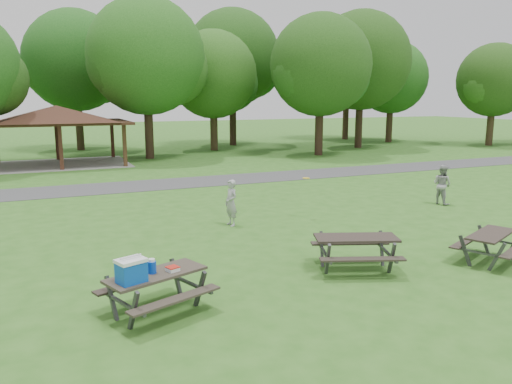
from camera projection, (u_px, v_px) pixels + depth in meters
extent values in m
plane|color=#2E641C|center=(285.00, 276.00, 12.03)|extent=(160.00, 160.00, 0.00)
cube|color=#3F3F41|center=(156.00, 185.00, 24.63)|extent=(120.00, 3.20, 0.02)
cube|color=#391D14|center=(61.00, 148.00, 29.38)|extent=(0.22, 0.22, 2.60)
cube|color=#351D13|center=(57.00, 141.00, 34.24)|extent=(0.22, 0.22, 2.60)
cube|color=#392414|center=(125.00, 146.00, 30.84)|extent=(0.22, 0.22, 2.60)
cube|color=#341C13|center=(112.00, 139.00, 35.70)|extent=(0.22, 0.22, 2.60)
cube|color=#362015|center=(57.00, 123.00, 31.55)|extent=(8.60, 6.60, 0.16)
pyramid|color=#341D15|center=(56.00, 113.00, 31.44)|extent=(7.01, 7.01, 1.00)
cube|color=gray|center=(60.00, 164.00, 32.05)|extent=(8.40, 6.40, 0.03)
cylinder|color=black|center=(149.00, 130.00, 34.94)|extent=(0.60, 0.60, 4.02)
sphere|color=#1C4F16|center=(146.00, 56.00, 34.01)|extent=(8.00, 8.00, 8.00)
sphere|color=#1E4C15|center=(171.00, 69.00, 35.14)|extent=(5.20, 5.20, 5.20)
sphere|color=#184313|center=(123.00, 64.00, 33.31)|extent=(4.80, 4.80, 4.80)
cylinder|color=#312216|center=(214.00, 129.00, 40.51)|extent=(0.60, 0.60, 3.43)
sphere|color=#204E16|center=(213.00, 74.00, 39.70)|extent=(7.00, 7.00, 7.00)
sphere|color=#164212|center=(230.00, 84.00, 40.73)|extent=(4.55, 4.55, 4.55)
sphere|color=#164614|center=(197.00, 81.00, 39.07)|extent=(4.20, 4.20, 4.20)
cylinder|color=black|center=(319.00, 130.00, 37.00)|extent=(0.60, 0.60, 3.78)
sphere|color=#1A4313|center=(321.00, 65.00, 36.13)|extent=(7.40, 7.40, 7.40)
sphere|color=#174E16|center=(337.00, 76.00, 37.19)|extent=(4.81, 4.81, 4.81)
sphere|color=#1B4714|center=(304.00, 72.00, 35.47)|extent=(4.44, 4.44, 4.44)
cylinder|color=black|center=(359.00, 123.00, 42.47)|extent=(0.60, 0.60, 4.20)
sphere|color=#1A3F12|center=(361.00, 60.00, 41.51)|extent=(8.20, 8.20, 8.20)
sphere|color=#174212|center=(377.00, 71.00, 42.66)|extent=(5.33, 5.33, 5.33)
sphere|color=#163E11|center=(346.00, 67.00, 40.80)|extent=(4.92, 4.92, 4.92)
cylinder|color=#302015|center=(389.00, 123.00, 48.05)|extent=(0.60, 0.60, 3.57)
sphere|color=#184C15|center=(392.00, 77.00, 47.24)|extent=(6.80, 6.80, 6.80)
sphere|color=#1D4313|center=(402.00, 85.00, 48.24)|extent=(4.42, 4.42, 4.42)
sphere|color=#1B4F16|center=(381.00, 83.00, 46.62)|extent=(4.08, 4.08, 4.08)
cylinder|color=#312316|center=(490.00, 127.00, 44.58)|extent=(0.60, 0.60, 3.36)
sphere|color=#1B3F12|center=(494.00, 80.00, 43.82)|extent=(6.40, 6.40, 6.40)
sphere|color=#134514|center=(502.00, 88.00, 44.78)|extent=(4.16, 4.16, 4.16)
sphere|color=#214F16|center=(485.00, 85.00, 43.23)|extent=(3.84, 3.84, 3.84)
cylinder|color=black|center=(79.00, 125.00, 40.55)|extent=(0.60, 0.60, 4.13)
sphere|color=#164814|center=(75.00, 61.00, 39.61)|extent=(8.00, 8.00, 8.00)
sphere|color=#154112|center=(99.00, 72.00, 40.74)|extent=(5.20, 5.20, 5.20)
sphere|color=#184814|center=(54.00, 68.00, 38.91)|extent=(4.80, 4.80, 4.80)
cylinder|color=black|center=(233.00, 120.00, 44.74)|extent=(0.60, 0.60, 4.55)
sphere|color=#184012|center=(232.00, 57.00, 43.73)|extent=(8.40, 8.40, 8.40)
sphere|color=#154915|center=(251.00, 68.00, 44.90)|extent=(5.46, 5.46, 5.46)
sphere|color=#184B15|center=(215.00, 64.00, 43.00)|extent=(5.04, 5.04, 5.04)
cylinder|color=#311E16|center=(346.00, 118.00, 51.24)|extent=(0.60, 0.60, 4.27)
sphere|color=#1A4413|center=(347.00, 67.00, 50.29)|extent=(8.00, 8.00, 8.00)
sphere|color=#184212|center=(360.00, 76.00, 51.41)|extent=(5.20, 5.20, 5.20)
sphere|color=#134313|center=(335.00, 73.00, 49.59)|extent=(4.80, 4.80, 4.80)
cube|color=#332C25|center=(156.00, 274.00, 9.85)|extent=(2.13, 1.42, 0.05)
cube|color=#2F2922|center=(176.00, 299.00, 9.45)|extent=(1.96, 0.95, 0.04)
cube|color=black|center=(139.00, 281.00, 10.37)|extent=(1.96, 0.95, 0.04)
cube|color=#3D3D3F|center=(134.00, 311.00, 9.12)|extent=(0.20, 0.41, 0.86)
cube|color=#434346|center=(112.00, 298.00, 9.70)|extent=(0.20, 0.41, 0.86)
cube|color=#3F3F42|center=(122.00, 303.00, 9.40)|extent=(0.62, 1.53, 0.05)
cube|color=#39393B|center=(200.00, 289.00, 10.15)|extent=(0.20, 0.41, 0.86)
cube|color=#3D3D40|center=(177.00, 279.00, 10.74)|extent=(0.20, 0.41, 0.86)
cube|color=#39393B|center=(188.00, 282.00, 10.44)|extent=(0.62, 1.53, 0.05)
cube|color=#0C4ABB|center=(131.00, 272.00, 9.33)|extent=(0.60, 0.52, 0.39)
cube|color=white|center=(131.00, 261.00, 9.28)|extent=(0.63, 0.55, 0.07)
cylinder|color=silver|center=(131.00, 257.00, 9.27)|extent=(0.42, 0.18, 0.03)
cylinder|color=#0C3EBA|center=(152.00, 267.00, 9.83)|extent=(0.22, 0.22, 0.24)
cylinder|color=white|center=(152.00, 260.00, 9.80)|extent=(0.16, 0.16, 0.05)
cube|color=white|center=(173.00, 269.00, 9.95)|extent=(0.28, 0.28, 0.08)
cube|color=red|center=(173.00, 267.00, 9.94)|extent=(0.29, 0.29, 0.02)
cube|color=black|center=(356.00, 238.00, 12.36)|extent=(2.18, 1.48, 0.06)
cube|color=#2A241E|center=(363.00, 259.00, 11.76)|extent=(1.99, 1.00, 0.04)
cube|color=#2B231F|center=(350.00, 243.00, 13.08)|extent=(1.99, 1.00, 0.04)
cube|color=#47474A|center=(328.00, 259.00, 11.99)|extent=(0.22, 0.42, 0.88)
cube|color=#414043|center=(322.00, 249.00, 12.82)|extent=(0.22, 0.42, 0.88)
cube|color=#414043|center=(325.00, 253.00, 12.40)|extent=(0.66, 1.56, 0.06)
cube|color=#3E3E40|center=(392.00, 259.00, 12.05)|extent=(0.22, 0.42, 0.88)
cube|color=#3D3D3F|center=(382.00, 248.00, 12.88)|extent=(0.22, 0.42, 0.88)
cube|color=#434345|center=(387.00, 252.00, 12.46)|extent=(0.66, 1.56, 0.06)
cube|color=#2B231F|center=(491.00, 234.00, 12.97)|extent=(1.97, 1.42, 0.05)
cube|color=#2F2622|center=(466.00, 241.00, 13.43)|extent=(1.78, 0.99, 0.04)
cube|color=#404043|center=(497.00, 257.00, 12.28)|extent=(0.21, 0.38, 0.80)
cube|color=#38383A|center=(465.00, 251.00, 12.78)|extent=(0.21, 0.38, 0.80)
cube|color=#464649|center=(481.00, 253.00, 12.52)|extent=(0.67, 1.39, 0.05)
cube|color=#444446|center=(484.00, 240.00, 13.81)|extent=(0.21, 0.38, 0.80)
cube|color=#434345|center=(498.00, 241.00, 13.55)|extent=(0.67, 1.39, 0.05)
cylinder|color=yellow|center=(306.00, 178.00, 17.60)|extent=(0.34, 0.34, 0.02)
imported|color=#9FA0A2|center=(231.00, 203.00, 16.67)|extent=(0.46, 0.62, 1.56)
imported|color=#9C9B9E|center=(442.00, 185.00, 20.04)|extent=(0.73, 0.87, 1.59)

